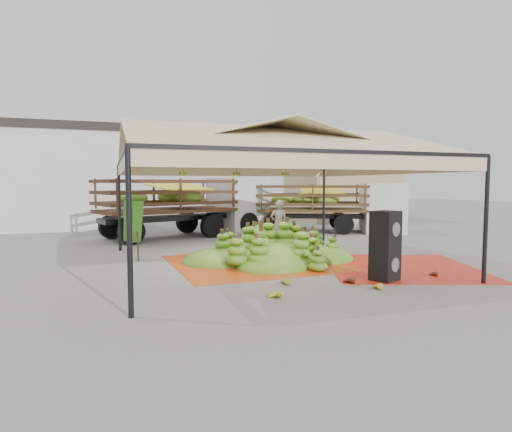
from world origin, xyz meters
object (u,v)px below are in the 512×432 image
object	(u,v)px
truck_left	(193,200)
banana_heap	(274,242)
vendor	(279,224)
truck_right	(335,202)
speaker_stack	(385,246)

from	to	relation	value
truck_left	banana_heap	bearing A→B (deg)	-99.82
banana_heap	truck_left	xyz separation A→B (m)	(-1.13, 7.22, 1.04)
vendor	truck_right	xyz separation A→B (m)	(4.57, 3.96, 0.59)
vendor	truck_left	bearing A→B (deg)	-57.02
vendor	truck_right	size ratio (longest dim) A/B	0.24
truck_left	speaker_stack	bearing A→B (deg)	-94.26
speaker_stack	truck_left	world-z (taller)	truck_left
vendor	speaker_stack	bearing A→B (deg)	101.17
banana_heap	vendor	xyz separation A→B (m)	(1.17, 2.49, 0.30)
banana_heap	truck_right	size ratio (longest dim) A/B	0.75
speaker_stack	vendor	distance (m)	5.85
truck_left	truck_right	size ratio (longest dim) A/B	1.11
truck_right	vendor	bearing A→B (deg)	-115.77
banana_heap	truck_right	distance (m)	8.68
banana_heap	speaker_stack	world-z (taller)	speaker_stack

